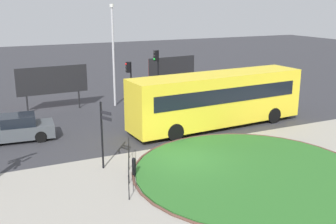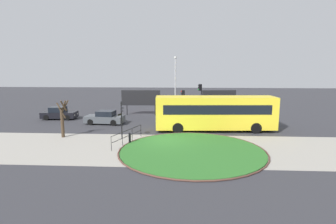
{
  "view_description": "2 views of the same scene",
  "coord_description": "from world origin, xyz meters",
  "px_view_note": "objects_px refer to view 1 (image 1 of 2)",
  "views": [
    {
      "loc": [
        -8.62,
        -16.56,
        7.49
      ],
      "look_at": [
        0.21,
        2.14,
        1.89
      ],
      "focal_mm": 43.43,
      "sensor_mm": 36.0,
      "label": 1
    },
    {
      "loc": [
        1.4,
        -21.51,
        6.05
      ],
      "look_at": [
        0.11,
        1.17,
        2.27
      ],
      "focal_mm": 28.66,
      "sensor_mm": 36.0,
      "label": 2
    }
  ],
  "objects_px": {
    "bus_yellow": "(217,99)",
    "billboard_left": "(172,71)",
    "signpost_directional": "(103,131)",
    "lamppost_tall": "(113,52)",
    "bollard_foreground": "(134,167)",
    "traffic_light_near": "(129,74)",
    "billboard_right": "(52,81)",
    "traffic_light_far": "(157,65)",
    "car_far_lane": "(16,129)"
  },
  "relations": [
    {
      "from": "signpost_directional",
      "to": "traffic_light_near",
      "type": "distance_m",
      "value": 12.01
    },
    {
      "from": "signpost_directional",
      "to": "traffic_light_near",
      "type": "xyz_separation_m",
      "value": [
        5.21,
        10.81,
        0.58
      ]
    },
    {
      "from": "car_far_lane",
      "to": "billboard_left",
      "type": "relative_size",
      "value": 0.95
    },
    {
      "from": "billboard_left",
      "to": "billboard_right",
      "type": "distance_m",
      "value": 10.24
    },
    {
      "from": "bollard_foreground",
      "to": "billboard_right",
      "type": "distance_m",
      "value": 13.23
    },
    {
      "from": "traffic_light_near",
      "to": "billboard_left",
      "type": "xyz_separation_m",
      "value": [
        4.71,
        2.52,
        -0.47
      ]
    },
    {
      "from": "lamppost_tall",
      "to": "billboard_right",
      "type": "xyz_separation_m",
      "value": [
        -4.4,
        0.38,
        -1.8
      ]
    },
    {
      "from": "billboard_left",
      "to": "bus_yellow",
      "type": "bearing_deg",
      "value": -105.36
    },
    {
      "from": "signpost_directional",
      "to": "billboard_left",
      "type": "distance_m",
      "value": 16.61
    },
    {
      "from": "traffic_light_near",
      "to": "billboard_right",
      "type": "xyz_separation_m",
      "value": [
        -5.39,
        0.86,
        -0.25
      ]
    },
    {
      "from": "traffic_light_far",
      "to": "bus_yellow",
      "type": "bearing_deg",
      "value": 83.73
    },
    {
      "from": "signpost_directional",
      "to": "traffic_light_far",
      "type": "distance_m",
      "value": 12.76
    },
    {
      "from": "traffic_light_far",
      "to": "lamppost_tall",
      "type": "height_order",
      "value": "lamppost_tall"
    },
    {
      "from": "bollard_foreground",
      "to": "car_far_lane",
      "type": "distance_m",
      "value": 8.54
    },
    {
      "from": "lamppost_tall",
      "to": "bus_yellow",
      "type": "bearing_deg",
      "value": -62.26
    },
    {
      "from": "bus_yellow",
      "to": "lamppost_tall",
      "type": "xyz_separation_m",
      "value": [
        -4.08,
        7.76,
        2.2
      ]
    },
    {
      "from": "bollard_foreground",
      "to": "lamppost_tall",
      "type": "bearing_deg",
      "value": 75.55
    },
    {
      "from": "bus_yellow",
      "to": "traffic_light_far",
      "type": "relative_size",
      "value": 2.82
    },
    {
      "from": "traffic_light_near",
      "to": "lamppost_tall",
      "type": "xyz_separation_m",
      "value": [
        -0.99,
        0.48,
        1.55
      ]
    },
    {
      "from": "traffic_light_far",
      "to": "billboard_right",
      "type": "height_order",
      "value": "traffic_light_far"
    },
    {
      "from": "bus_yellow",
      "to": "traffic_light_near",
      "type": "height_order",
      "value": "bus_yellow"
    },
    {
      "from": "car_far_lane",
      "to": "traffic_light_far",
      "type": "relative_size",
      "value": 1.04
    },
    {
      "from": "car_far_lane",
      "to": "billboard_right",
      "type": "bearing_deg",
      "value": -113.64
    },
    {
      "from": "traffic_light_near",
      "to": "billboard_left",
      "type": "distance_m",
      "value": 5.36
    },
    {
      "from": "bus_yellow",
      "to": "billboard_right",
      "type": "relative_size",
      "value": 2.32
    },
    {
      "from": "traffic_light_near",
      "to": "billboard_right",
      "type": "relative_size",
      "value": 0.67
    },
    {
      "from": "traffic_light_far",
      "to": "billboard_right",
      "type": "relative_size",
      "value": 0.82
    },
    {
      "from": "lamppost_tall",
      "to": "billboard_left",
      "type": "height_order",
      "value": "lamppost_tall"
    },
    {
      "from": "bollard_foreground",
      "to": "lamppost_tall",
      "type": "distance_m",
      "value": 13.57
    },
    {
      "from": "bollard_foreground",
      "to": "traffic_light_near",
      "type": "relative_size",
      "value": 0.27
    },
    {
      "from": "car_far_lane",
      "to": "traffic_light_far",
      "type": "xyz_separation_m",
      "value": [
        10.52,
        4.38,
        2.31
      ]
    },
    {
      "from": "bus_yellow",
      "to": "billboard_left",
      "type": "relative_size",
      "value": 2.58
    },
    {
      "from": "lamppost_tall",
      "to": "traffic_light_far",
      "type": "bearing_deg",
      "value": -15.85
    },
    {
      "from": "bus_yellow",
      "to": "signpost_directional",
      "type": "bearing_deg",
      "value": -160.36
    },
    {
      "from": "billboard_right",
      "to": "car_far_lane",
      "type": "bearing_deg",
      "value": -120.24
    },
    {
      "from": "billboard_left",
      "to": "bollard_foreground",
      "type": "bearing_deg",
      "value": -127.33
    },
    {
      "from": "signpost_directional",
      "to": "billboard_left",
      "type": "relative_size",
      "value": 0.72
    },
    {
      "from": "billboard_left",
      "to": "billboard_right",
      "type": "bearing_deg",
      "value": -176.66
    },
    {
      "from": "signpost_directional",
      "to": "lamppost_tall",
      "type": "height_order",
      "value": "lamppost_tall"
    },
    {
      "from": "bollard_foreground",
      "to": "billboard_right",
      "type": "relative_size",
      "value": 0.18
    },
    {
      "from": "car_far_lane",
      "to": "lamppost_tall",
      "type": "xyz_separation_m",
      "value": [
        7.46,
        5.25,
        3.32
      ]
    },
    {
      "from": "bollard_foreground",
      "to": "car_far_lane",
      "type": "bearing_deg",
      "value": 119.41
    },
    {
      "from": "signpost_directional",
      "to": "traffic_light_near",
      "type": "height_order",
      "value": "traffic_light_near"
    },
    {
      "from": "bus_yellow",
      "to": "billboard_left",
      "type": "bearing_deg",
      "value": 77.27
    },
    {
      "from": "bollard_foreground",
      "to": "billboard_left",
      "type": "height_order",
      "value": "billboard_left"
    },
    {
      "from": "signpost_directional",
      "to": "billboard_right",
      "type": "distance_m",
      "value": 11.68
    },
    {
      "from": "traffic_light_far",
      "to": "lamppost_tall",
      "type": "relative_size",
      "value": 0.55
    },
    {
      "from": "traffic_light_far",
      "to": "lamppost_tall",
      "type": "distance_m",
      "value": 3.33
    },
    {
      "from": "car_far_lane",
      "to": "billboard_left",
      "type": "height_order",
      "value": "billboard_left"
    },
    {
      "from": "traffic_light_near",
      "to": "lamppost_tall",
      "type": "bearing_deg",
      "value": -28.18
    }
  ]
}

